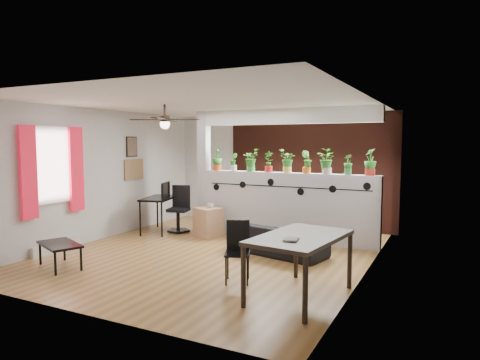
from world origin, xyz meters
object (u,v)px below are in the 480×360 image
(potted_plant_2, at_px, (251,159))
(cube_shelf, at_px, (208,222))
(folding_chair, at_px, (238,245))
(potted_plant_8, at_px, (370,161))
(computer_desk, at_px, (159,201))
(office_chair, at_px, (179,212))
(potted_plant_7, at_px, (348,164))
(sofa, at_px, (277,240))
(potted_plant_3, at_px, (269,161))
(potted_plant_1, at_px, (234,161))
(ceiling_fan, at_px, (165,121))
(potted_plant_4, at_px, (287,160))
(cup, at_px, (210,206))
(dining_table, at_px, (300,242))
(potted_plant_6, at_px, (327,160))
(potted_plant_5, at_px, (307,161))
(potted_plant_0, at_px, (217,159))
(coffee_table, at_px, (60,246))

(potted_plant_2, height_order, cube_shelf, potted_plant_2)
(folding_chair, bearing_deg, potted_plant_8, 63.48)
(computer_desk, height_order, office_chair, office_chair)
(potted_plant_7, relative_size, sofa, 0.22)
(potted_plant_3, bearing_deg, potted_plant_1, 180.00)
(ceiling_fan, relative_size, potted_plant_8, 2.46)
(potted_plant_2, relative_size, potted_plant_4, 1.01)
(cup, bearing_deg, office_chair, 170.06)
(dining_table, bearing_deg, cup, 138.22)
(potted_plant_4, height_order, folding_chair, potted_plant_4)
(potted_plant_6, relative_size, cube_shelf, 0.80)
(potted_plant_1, bearing_deg, office_chair, -166.60)
(potted_plant_5, relative_size, potted_plant_8, 0.91)
(potted_plant_7, height_order, sofa, potted_plant_7)
(cup, bearing_deg, potted_plant_2, 31.34)
(potted_plant_0, height_order, office_chair, potted_plant_0)
(potted_plant_7, relative_size, computer_desk, 0.32)
(office_chair, bearing_deg, potted_plant_1, 13.40)
(potted_plant_2, xyz_separation_m, computer_desk, (-1.96, -0.49, -0.91))
(potted_plant_1, relative_size, potted_plant_6, 0.78)
(potted_plant_0, bearing_deg, potted_plant_6, 0.00)
(potted_plant_0, height_order, potted_plant_7, potted_plant_0)
(potted_plant_6, bearing_deg, ceiling_fan, -143.02)
(ceiling_fan, height_order, coffee_table, ceiling_fan)
(computer_desk, xyz_separation_m, folding_chair, (3.00, -2.17, -0.18))
(potted_plant_0, height_order, dining_table, potted_plant_0)
(potted_plant_5, bearing_deg, potted_plant_4, 180.00)
(potted_plant_6, distance_m, potted_plant_7, 0.40)
(potted_plant_8, height_order, office_chair, potted_plant_8)
(potted_plant_6, distance_m, office_chair, 3.38)
(potted_plant_6, bearing_deg, potted_plant_0, -180.00)
(potted_plant_1, xyz_separation_m, office_chair, (-1.18, -0.28, -1.11))
(cube_shelf, xyz_separation_m, office_chair, (-0.82, 0.15, 0.13))
(potted_plant_4, bearing_deg, potted_plant_8, -0.00)
(potted_plant_2, height_order, potted_plant_6, potted_plant_6)
(potted_plant_1, relative_size, cup, 2.98)
(coffee_table, bearing_deg, potted_plant_8, 39.14)
(potted_plant_2, xyz_separation_m, potted_plant_3, (0.40, -0.00, -0.02))
(potted_plant_0, height_order, folding_chair, potted_plant_0)
(potted_plant_2, bearing_deg, office_chair, -169.87)
(sofa, height_order, office_chair, office_chair)
(sofa, xyz_separation_m, computer_desk, (-2.96, 0.57, 0.44))
(potted_plant_0, distance_m, potted_plant_4, 1.58)
(ceiling_fan, xyz_separation_m, potted_plant_3, (1.21, 1.80, -0.74))
(potted_plant_7, xyz_separation_m, cup, (-2.69, -0.43, -0.90))
(potted_plant_4, relative_size, potted_plant_5, 1.04)
(office_chair, bearing_deg, computer_desk, -152.02)
(sofa, distance_m, folding_chair, 1.63)
(potted_plant_3, height_order, cup, potted_plant_3)
(potted_plant_8, xyz_separation_m, dining_table, (-0.34, -2.89, -0.90))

